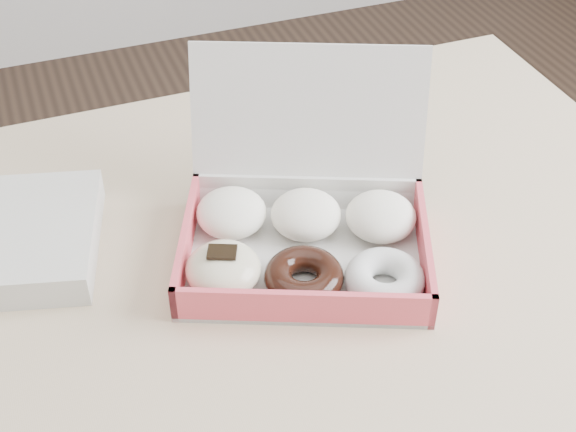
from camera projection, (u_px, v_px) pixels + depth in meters
name	position (u px, v px, depth m)	size (l,w,h in m)	color
table	(215.00, 334.00, 0.92)	(1.20, 0.80, 0.75)	tan
donut_box	(303.00, 230.00, 0.90)	(0.35, 0.33, 0.20)	silver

